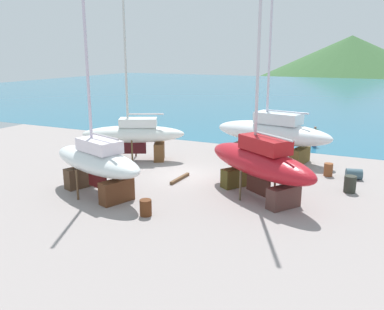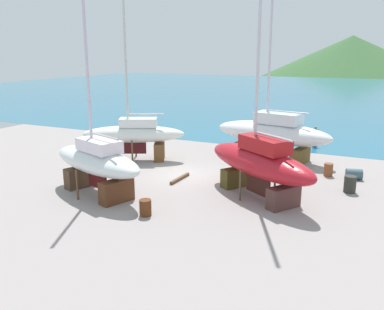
% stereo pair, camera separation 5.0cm
% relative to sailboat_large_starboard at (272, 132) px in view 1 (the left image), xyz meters
% --- Properties ---
extents(ground_plane, '(48.86, 48.86, 0.00)m').
position_rel_sailboat_large_starboard_xyz_m(ground_plane, '(-3.91, -9.19, -1.98)').
color(ground_plane, gray).
extents(sea_water, '(158.03, 100.74, 0.01)m').
position_rel_sailboat_large_starboard_xyz_m(sea_water, '(-3.91, 53.39, -1.98)').
color(sea_water, '#286784').
rests_on(sea_water, ground).
extents(headland_hill, '(131.57, 131.57, 30.06)m').
position_rel_sailboat_large_starboard_xyz_m(headland_hill, '(-9.23, 175.33, -1.98)').
color(headland_hill, '#386033').
rests_on(headland_hill, ground).
extents(sailboat_large_starboard, '(9.26, 4.36, 12.77)m').
position_rel_sailboat_large_starboard_xyz_m(sailboat_large_starboard, '(0.00, 0.00, 0.00)').
color(sailboat_large_starboard, brown).
rests_on(sailboat_large_starboard, ground).
extents(sailboat_mid_port, '(7.45, 5.06, 11.49)m').
position_rel_sailboat_large_starboard_xyz_m(sailboat_mid_port, '(-8.89, -4.66, -0.09)').
color(sailboat_mid_port, brown).
rests_on(sailboat_mid_port, ground).
extents(sailboat_far_slipway, '(7.80, 6.21, 14.13)m').
position_rel_sailboat_large_starboard_xyz_m(sailboat_far_slipway, '(1.46, -8.31, -0.01)').
color(sailboat_far_slipway, '#473D19').
rests_on(sailboat_far_slipway, ground).
extents(sailboat_small_center, '(7.49, 4.50, 11.89)m').
position_rel_sailboat_large_starboard_xyz_m(sailboat_small_center, '(-6.64, -11.74, -0.10)').
color(sailboat_small_center, '#4C3625').
rests_on(sailboat_small_center, ground).
extents(worker, '(0.50, 0.45, 1.70)m').
position_rel_sailboat_large_starboard_xyz_m(worker, '(2.21, 5.47, -1.10)').
color(worker, navy).
rests_on(worker, ground).
extents(barrel_tipped_left, '(1.07, 0.87, 0.66)m').
position_rel_sailboat_large_starboard_xyz_m(barrel_tipped_left, '(5.92, -2.76, -1.64)').
color(barrel_tipped_left, '#395561').
rests_on(barrel_tipped_left, ground).
extents(barrel_rust_near, '(0.89, 0.89, 0.95)m').
position_rel_sailboat_large_starboard_xyz_m(barrel_rust_near, '(5.90, -5.44, -1.50)').
color(barrel_rust_near, '#2D3028').
rests_on(barrel_rust_near, ground).
extents(barrel_blue_faded, '(0.76, 0.76, 0.82)m').
position_rel_sailboat_large_starboard_xyz_m(barrel_blue_faded, '(4.39, -2.72, -1.56)').
color(barrel_blue_faded, brown).
rests_on(barrel_blue_faded, ground).
extents(barrel_by_slipway, '(0.67, 0.67, 0.79)m').
position_rel_sailboat_large_starboard_xyz_m(barrel_by_slipway, '(-2.67, -13.22, -1.58)').
color(barrel_by_slipway, '#552A13').
rests_on(barrel_by_slipway, ground).
extents(timber_long_aft, '(0.24, 2.21, 0.19)m').
position_rel_sailboat_large_starboard_xyz_m(timber_long_aft, '(-3.73, -7.52, -1.88)').
color(timber_long_aft, brown).
rests_on(timber_long_aft, ground).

